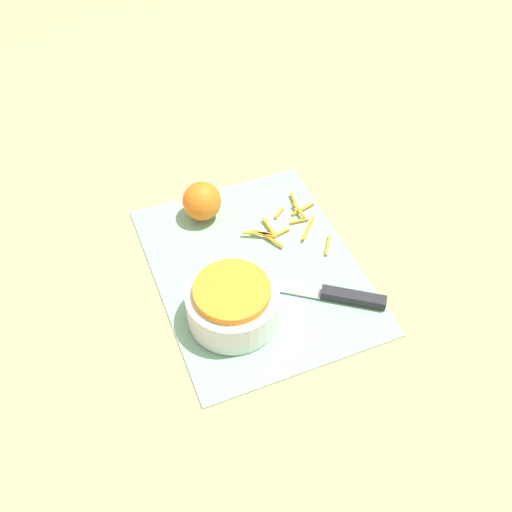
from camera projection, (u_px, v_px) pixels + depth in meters
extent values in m
plane|color=tan|center=(256.00, 270.00, 1.04)|extent=(4.00, 4.00, 0.00)
cube|color=#84B793|center=(256.00, 269.00, 1.04)|extent=(0.43, 0.34, 0.01)
cylinder|color=silver|center=(233.00, 306.00, 0.94)|extent=(0.15, 0.15, 0.06)
cylinder|color=orange|center=(232.00, 292.00, 0.92)|extent=(0.12, 0.12, 0.02)
cube|color=#232328|center=(353.00, 297.00, 0.98)|extent=(0.08, 0.10, 0.02)
cube|color=silver|center=(276.00, 286.00, 1.01)|extent=(0.11, 0.14, 0.00)
sphere|color=orange|center=(202.00, 201.00, 1.09)|extent=(0.07, 0.07, 0.07)
cube|color=orange|center=(279.00, 213.00, 1.12)|extent=(0.02, 0.03, 0.00)
cube|color=orange|center=(273.00, 240.00, 1.07)|extent=(0.04, 0.03, 0.00)
cube|color=orange|center=(294.00, 199.00, 1.14)|extent=(0.04, 0.01, 0.00)
cube|color=orange|center=(258.00, 233.00, 1.08)|extent=(0.03, 0.05, 0.00)
cube|color=orange|center=(303.00, 209.00, 1.13)|extent=(0.02, 0.05, 0.00)
cube|color=orange|center=(269.00, 227.00, 1.09)|extent=(0.05, 0.01, 0.00)
cube|color=orange|center=(308.00, 229.00, 1.09)|extent=(0.05, 0.05, 0.00)
cube|color=orange|center=(327.00, 243.00, 1.07)|extent=(0.04, 0.03, 0.00)
cube|color=orange|center=(264.00, 234.00, 1.08)|extent=(0.03, 0.04, 0.00)
cube|color=orange|center=(299.00, 221.00, 1.11)|extent=(0.01, 0.04, 0.00)
cube|color=orange|center=(279.00, 234.00, 1.09)|extent=(0.01, 0.05, 0.00)
cube|color=orange|center=(299.00, 210.00, 1.12)|extent=(0.04, 0.01, 0.00)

